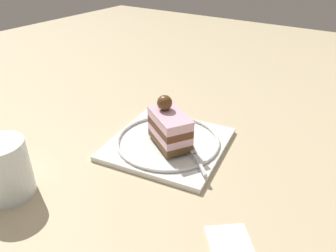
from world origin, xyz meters
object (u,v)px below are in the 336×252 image
(fork, at_px, (195,156))
(drink_glass_near, at_px, (5,172))
(cake_slice, at_px, (168,126))
(dessert_plate, at_px, (168,143))

(fork, height_order, drink_glass_near, drink_glass_near)
(cake_slice, bearing_deg, dessert_plate, 125.92)
(cake_slice, xyz_separation_m, fork, (0.07, -0.02, -0.03))
(fork, bearing_deg, dessert_plate, 162.14)
(fork, bearing_deg, cake_slice, 167.26)
(drink_glass_near, bearing_deg, fork, 47.95)
(cake_slice, height_order, fork, cake_slice)
(dessert_plate, xyz_separation_m, drink_glass_near, (-0.14, -0.26, 0.03))
(dessert_plate, bearing_deg, drink_glass_near, -117.45)
(dessert_plate, distance_m, drink_glass_near, 0.30)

